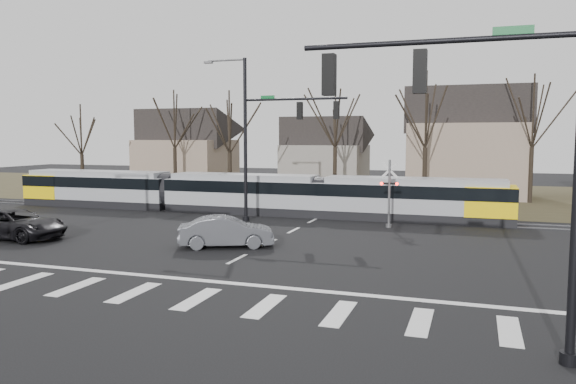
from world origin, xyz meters
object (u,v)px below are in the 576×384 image
(suv, at_px, (15,224))
(rail_crossing_signal, at_px, (389,196))
(sedan, at_px, (226,232))
(tram, at_px, (242,192))

(suv, bearing_deg, rail_crossing_signal, -60.53)
(sedan, height_order, suv, suv)
(tram, relative_size, rail_crossing_signal, 9.00)
(tram, bearing_deg, sedan, -70.39)
(tram, relative_size, sedan, 7.47)
(sedan, distance_m, rail_crossing_signal, 10.79)
(suv, distance_m, rail_crossing_signal, 20.61)
(tram, distance_m, rail_crossing_signal, 11.22)
(suv, bearing_deg, sedan, -82.07)
(rail_crossing_signal, bearing_deg, suv, -151.14)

